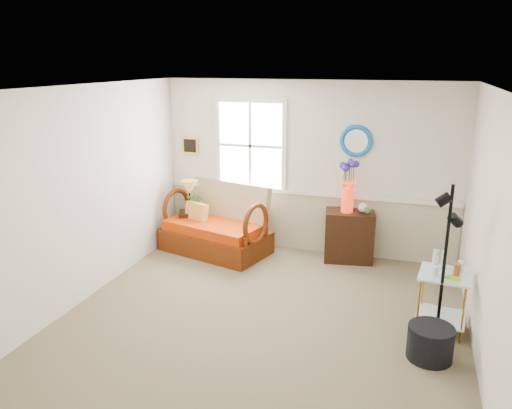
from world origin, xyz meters
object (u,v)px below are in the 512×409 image
(side_table, at_px, (442,302))
(loveseat, at_px, (215,219))
(floor_lamp, at_px, (444,266))
(ottoman, at_px, (430,343))
(lamp_stand, at_px, (190,228))
(cabinet, at_px, (349,236))

(side_table, bearing_deg, loveseat, 156.31)
(side_table, relative_size, floor_lamp, 0.39)
(loveseat, relative_size, ottoman, 3.53)
(floor_lamp, bearing_deg, ottoman, -115.89)
(lamp_stand, xyz_separation_m, side_table, (3.76, -1.59, 0.06))
(cabinet, bearing_deg, side_table, -63.48)
(lamp_stand, height_order, floor_lamp, floor_lamp)
(floor_lamp, xyz_separation_m, ottoman, (-0.08, -0.38, -0.68))
(lamp_stand, bearing_deg, floor_lamp, -26.28)
(loveseat, distance_m, floor_lamp, 3.63)
(cabinet, bearing_deg, loveseat, 178.69)
(cabinet, xyz_separation_m, ottoman, (1.12, -2.33, -0.20))
(lamp_stand, bearing_deg, ottoman, -31.27)
(ottoman, bearing_deg, side_table, 79.45)
(lamp_stand, relative_size, ottoman, 1.23)
(cabinet, bearing_deg, floor_lamp, -67.87)
(cabinet, height_order, ottoman, cabinet)
(floor_lamp, height_order, ottoman, floor_lamp)
(loveseat, bearing_deg, floor_lamp, -12.06)
(floor_lamp, bearing_deg, loveseat, 138.11)
(cabinet, distance_m, ottoman, 2.59)
(loveseat, xyz_separation_m, lamp_stand, (-0.51, 0.17, -0.24))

